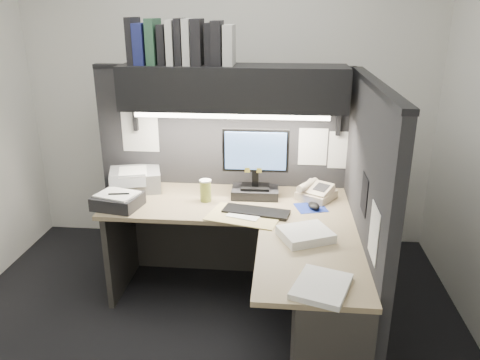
# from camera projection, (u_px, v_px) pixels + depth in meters

# --- Properties ---
(floor) EXTENTS (3.50, 3.50, 0.00)m
(floor) POSITION_uv_depth(u_px,v_px,m) (203.00, 338.00, 3.03)
(floor) COLOR black
(floor) RESTS_ON ground
(wall_back) EXTENTS (3.50, 0.04, 2.70)m
(wall_back) POSITION_uv_depth(u_px,v_px,m) (228.00, 91.00, 3.97)
(wall_back) COLOR silver
(wall_back) RESTS_ON floor
(wall_front) EXTENTS (3.50, 0.04, 2.70)m
(wall_front) POSITION_uv_depth(u_px,v_px,m) (86.00, 287.00, 1.16)
(wall_front) COLOR silver
(wall_front) RESTS_ON floor
(partition_back) EXTENTS (1.90, 0.06, 1.60)m
(partition_back) POSITION_uv_depth(u_px,v_px,m) (224.00, 175.00, 3.62)
(partition_back) COLOR black
(partition_back) RESTS_ON floor
(partition_right) EXTENTS (0.06, 1.50, 1.60)m
(partition_right) POSITION_uv_depth(u_px,v_px,m) (363.00, 220.00, 2.84)
(partition_right) COLOR black
(partition_right) RESTS_ON floor
(desk) EXTENTS (1.70, 1.53, 0.73)m
(desk) POSITION_uv_depth(u_px,v_px,m) (270.00, 282.00, 2.84)
(desk) COLOR #95865F
(desk) RESTS_ON floor
(overhead_shelf) EXTENTS (1.55, 0.34, 0.30)m
(overhead_shelf) POSITION_uv_depth(u_px,v_px,m) (233.00, 87.00, 3.21)
(overhead_shelf) COLOR black
(overhead_shelf) RESTS_ON partition_back
(task_light_tube) EXTENTS (1.32, 0.04, 0.04)m
(task_light_tube) POSITION_uv_depth(u_px,v_px,m) (231.00, 116.00, 3.13)
(task_light_tube) COLOR white
(task_light_tube) RESTS_ON overhead_shelf
(monitor) EXTENTS (0.46, 0.21, 0.50)m
(monitor) POSITION_uv_depth(u_px,v_px,m) (255.00, 170.00, 3.31)
(monitor) COLOR black
(monitor) RESTS_ON desk
(keyboard) EXTENTS (0.46, 0.23, 0.02)m
(keyboard) POSITION_uv_depth(u_px,v_px,m) (256.00, 212.00, 3.10)
(keyboard) COLOR black
(keyboard) RESTS_ON desk
(mousepad) EXTENTS (0.24, 0.23, 0.00)m
(mousepad) POSITION_uv_depth(u_px,v_px,m) (311.00, 208.00, 3.19)
(mousepad) COLOR navy
(mousepad) RESTS_ON desk
(mouse) EXTENTS (0.11, 0.13, 0.04)m
(mouse) POSITION_uv_depth(u_px,v_px,m) (314.00, 206.00, 3.16)
(mouse) COLOR black
(mouse) RESTS_ON mousepad
(telephone) EXTENTS (0.31, 0.32, 0.09)m
(telephone) POSITION_uv_depth(u_px,v_px,m) (316.00, 192.00, 3.33)
(telephone) COLOR beige
(telephone) RESTS_ON desk
(coffee_cup) EXTENTS (0.08, 0.08, 0.15)m
(coffee_cup) POSITION_uv_depth(u_px,v_px,m) (206.00, 191.00, 3.28)
(coffee_cup) COLOR #A6B046
(coffee_cup) RESTS_ON desk
(printer) EXTENTS (0.44, 0.40, 0.15)m
(printer) POSITION_uv_depth(u_px,v_px,m) (135.00, 180.00, 3.50)
(printer) COLOR gray
(printer) RESTS_ON desk
(notebook_stack) EXTENTS (0.34, 0.30, 0.09)m
(notebook_stack) POSITION_uv_depth(u_px,v_px,m) (118.00, 201.00, 3.18)
(notebook_stack) COLOR black
(notebook_stack) RESTS_ON desk
(open_folder) EXTENTS (0.52, 0.41, 0.01)m
(open_folder) POSITION_uv_depth(u_px,v_px,m) (244.00, 216.00, 3.06)
(open_folder) COLOR tan
(open_folder) RESTS_ON desk
(paper_stack_a) EXTENTS (0.36, 0.34, 0.05)m
(paper_stack_a) POSITION_uv_depth(u_px,v_px,m) (305.00, 234.00, 2.75)
(paper_stack_a) COLOR white
(paper_stack_a) RESTS_ON desk
(paper_stack_b) EXTENTS (0.33, 0.37, 0.03)m
(paper_stack_b) POSITION_uv_depth(u_px,v_px,m) (322.00, 286.00, 2.25)
(paper_stack_b) COLOR white
(paper_stack_b) RESTS_ON desk
(manila_stack) EXTENTS (0.20, 0.25, 0.01)m
(manila_stack) POSITION_uv_depth(u_px,v_px,m) (320.00, 286.00, 2.27)
(manila_stack) COLOR tan
(manila_stack) RESTS_ON desk
(binder_row) EXTENTS (0.71, 0.25, 0.31)m
(binder_row) POSITION_uv_depth(u_px,v_px,m) (182.00, 43.00, 3.14)
(binder_row) COLOR black
(binder_row) RESTS_ON overhead_shelf
(pinned_papers) EXTENTS (1.76, 1.31, 0.51)m
(pinned_papers) POSITION_uv_depth(u_px,v_px,m) (274.00, 159.00, 3.16)
(pinned_papers) COLOR white
(pinned_papers) RESTS_ON partition_back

